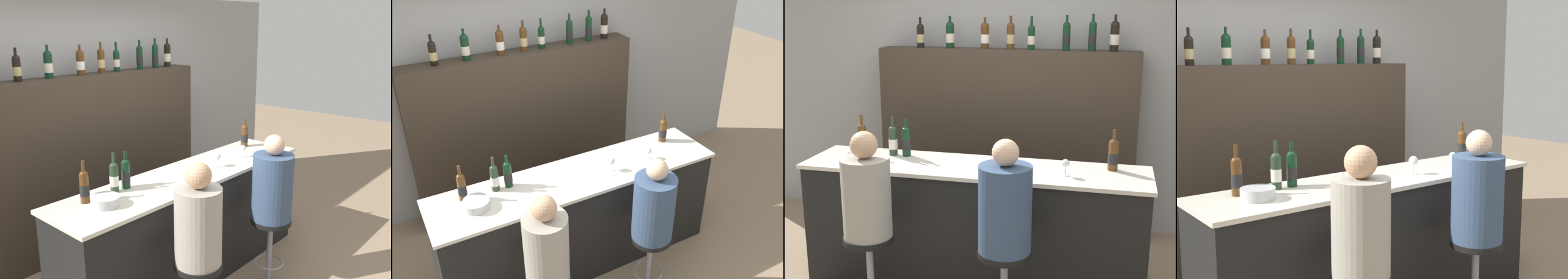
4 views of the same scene
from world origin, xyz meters
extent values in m
cube|color=#9E9E9E|center=(0.00, 1.76, 1.30)|extent=(6.40, 0.05, 2.60)
cube|color=black|center=(0.00, 0.29, 0.49)|extent=(2.62, 0.58, 0.98)
cube|color=beige|center=(0.00, 0.29, 1.00)|extent=(2.66, 0.62, 0.03)
cube|color=#382D23|center=(0.00, 1.54, 0.90)|extent=(2.49, 0.28, 1.80)
cylinder|color=#4C2D14|center=(-0.99, 0.43, 1.12)|extent=(0.07, 0.07, 0.21)
cylinder|color=black|center=(-0.99, 0.43, 1.11)|extent=(0.07, 0.07, 0.08)
sphere|color=#4C2D14|center=(-0.99, 0.43, 1.22)|extent=(0.07, 0.07, 0.07)
cylinder|color=#4C2D14|center=(-0.99, 0.43, 1.29)|extent=(0.02, 0.02, 0.10)
cylinder|color=#233823|center=(-0.71, 0.43, 1.11)|extent=(0.07, 0.07, 0.21)
cylinder|color=white|center=(-0.71, 0.43, 1.10)|extent=(0.07, 0.07, 0.08)
sphere|color=#233823|center=(-0.71, 0.43, 1.22)|extent=(0.07, 0.07, 0.07)
cylinder|color=#233823|center=(-0.71, 0.43, 1.28)|extent=(0.02, 0.02, 0.10)
cylinder|color=black|center=(-0.60, 0.43, 1.11)|extent=(0.07, 0.07, 0.21)
cylinder|color=black|center=(-0.60, 0.43, 1.10)|extent=(0.07, 0.07, 0.08)
sphere|color=black|center=(-0.60, 0.43, 1.22)|extent=(0.07, 0.07, 0.07)
cylinder|color=black|center=(-0.60, 0.43, 1.27)|extent=(0.02, 0.02, 0.08)
cylinder|color=#4C2D14|center=(1.03, 0.43, 1.11)|extent=(0.07, 0.07, 0.20)
cylinder|color=black|center=(1.03, 0.43, 1.10)|extent=(0.08, 0.08, 0.08)
sphere|color=#4C2D14|center=(1.03, 0.43, 1.21)|extent=(0.07, 0.07, 0.07)
cylinder|color=#4C2D14|center=(1.03, 0.43, 1.27)|extent=(0.02, 0.02, 0.09)
cylinder|color=black|center=(-0.86, 1.54, 1.90)|extent=(0.07, 0.07, 0.20)
cylinder|color=tan|center=(-0.86, 1.54, 1.89)|extent=(0.07, 0.07, 0.08)
sphere|color=black|center=(-0.86, 1.54, 1.99)|extent=(0.07, 0.07, 0.07)
cylinder|color=black|center=(-0.86, 1.54, 2.05)|extent=(0.02, 0.02, 0.08)
cylinder|color=black|center=(-0.56, 1.54, 1.91)|extent=(0.08, 0.08, 0.21)
cylinder|color=beige|center=(-0.56, 1.54, 1.90)|extent=(0.08, 0.08, 0.09)
sphere|color=black|center=(-0.56, 1.54, 2.01)|extent=(0.08, 0.08, 0.08)
cylinder|color=black|center=(-0.56, 1.54, 2.07)|extent=(0.02, 0.02, 0.08)
cylinder|color=#4C2D14|center=(-0.21, 1.54, 1.90)|extent=(0.08, 0.08, 0.21)
cylinder|color=white|center=(-0.21, 1.54, 1.89)|extent=(0.08, 0.08, 0.08)
sphere|color=#4C2D14|center=(-0.21, 1.54, 2.01)|extent=(0.08, 0.08, 0.08)
cylinder|color=#4C2D14|center=(-0.21, 1.54, 2.06)|extent=(0.02, 0.02, 0.07)
cylinder|color=#4C2D14|center=(0.04, 1.54, 1.90)|extent=(0.07, 0.07, 0.21)
cylinder|color=tan|center=(0.04, 1.54, 1.89)|extent=(0.08, 0.08, 0.09)
sphere|color=#4C2D14|center=(0.04, 1.54, 2.01)|extent=(0.07, 0.07, 0.07)
cylinder|color=#4C2D14|center=(0.04, 1.54, 2.07)|extent=(0.02, 0.02, 0.08)
cylinder|color=black|center=(0.24, 1.54, 1.90)|extent=(0.07, 0.07, 0.19)
cylinder|color=beige|center=(0.24, 1.54, 1.89)|extent=(0.07, 0.07, 0.08)
sphere|color=black|center=(0.24, 1.54, 1.99)|extent=(0.07, 0.07, 0.07)
cylinder|color=black|center=(0.24, 1.54, 2.06)|extent=(0.02, 0.02, 0.10)
cylinder|color=black|center=(0.56, 1.54, 1.91)|extent=(0.07, 0.07, 0.22)
cylinder|color=black|center=(0.56, 1.54, 1.90)|extent=(0.07, 0.07, 0.09)
sphere|color=black|center=(0.56, 1.54, 2.02)|extent=(0.07, 0.07, 0.07)
cylinder|color=black|center=(0.56, 1.54, 2.08)|extent=(0.02, 0.02, 0.08)
cylinder|color=black|center=(0.79, 1.54, 1.92)|extent=(0.07, 0.07, 0.23)
cylinder|color=black|center=(0.79, 1.54, 1.90)|extent=(0.07, 0.07, 0.09)
sphere|color=black|center=(0.79, 1.54, 2.03)|extent=(0.07, 0.07, 0.07)
cylinder|color=black|center=(0.79, 1.54, 2.09)|extent=(0.02, 0.02, 0.08)
cylinder|color=black|center=(0.99, 1.54, 1.91)|extent=(0.08, 0.08, 0.23)
cylinder|color=beige|center=(0.99, 1.54, 1.90)|extent=(0.08, 0.08, 0.09)
sphere|color=black|center=(0.99, 1.54, 2.03)|extent=(0.08, 0.08, 0.08)
cylinder|color=black|center=(0.99, 1.54, 2.09)|extent=(0.02, 0.02, 0.08)
cylinder|color=silver|center=(0.29, 0.22, 1.01)|extent=(0.06, 0.06, 0.00)
cylinder|color=silver|center=(0.29, 0.22, 1.05)|extent=(0.01, 0.01, 0.07)
sphere|color=silver|center=(0.29, 0.22, 1.11)|extent=(0.07, 0.07, 0.07)
cylinder|color=silver|center=(0.70, 0.22, 1.01)|extent=(0.07, 0.07, 0.00)
cylinder|color=silver|center=(0.70, 0.22, 1.05)|extent=(0.01, 0.01, 0.06)
sphere|color=silver|center=(0.70, 0.22, 1.10)|extent=(0.06, 0.06, 0.06)
cylinder|color=#B7B7BC|center=(-0.93, 0.27, 1.05)|extent=(0.21, 0.21, 0.07)
cylinder|color=black|center=(-0.60, -0.33, 0.62)|extent=(0.36, 0.36, 0.04)
cylinder|color=gray|center=(-0.60, -0.33, 0.92)|extent=(0.34, 0.34, 0.56)
sphere|color=tan|center=(-0.60, -0.33, 1.30)|extent=(0.19, 0.19, 0.19)
cylinder|color=gray|center=(0.37, -0.33, 0.30)|extent=(0.05, 0.05, 0.60)
torus|color=gray|center=(0.37, -0.33, 0.21)|extent=(0.27, 0.27, 0.02)
cylinder|color=black|center=(0.37, -0.33, 0.62)|extent=(0.36, 0.36, 0.04)
cylinder|color=#334766|center=(0.37, -0.33, 0.93)|extent=(0.35, 0.35, 0.58)
sphere|color=#D8AD8C|center=(0.37, -0.33, 1.31)|extent=(0.17, 0.17, 0.17)
camera|label=1|loc=(-2.69, -2.15, 2.29)|focal=40.00mm
camera|label=2|loc=(-1.49, -2.57, 3.18)|focal=40.00mm
camera|label=3|loc=(1.01, -3.57, 2.22)|focal=50.00mm
camera|label=4|loc=(-2.35, -2.69, 1.88)|focal=50.00mm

